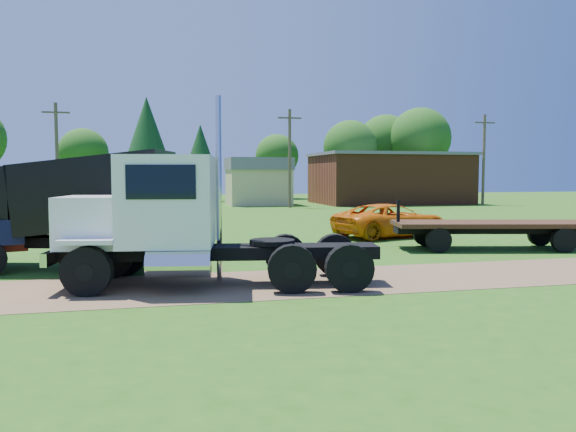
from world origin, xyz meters
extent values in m
plane|color=#245813|center=(0.00, 0.00, 0.00)|extent=(140.00, 140.00, 0.00)
cube|color=brown|center=(0.00, 0.00, 0.01)|extent=(120.00, 4.20, 0.01)
cube|color=black|center=(-4.38, 0.16, 0.92)|extent=(8.68, 2.50, 0.34)
cylinder|color=black|center=(-7.87, -0.50, 0.63)|extent=(1.31, 0.61, 1.26)
cylinder|color=black|center=(-7.87, -0.50, 0.63)|extent=(0.51, 0.49, 0.44)
cylinder|color=black|center=(-7.46, 1.93, 0.63)|extent=(1.31, 0.61, 1.26)
cylinder|color=black|center=(-7.46, 1.93, 0.63)|extent=(0.51, 0.49, 0.44)
cylinder|color=black|center=(-2.77, -1.35, 0.63)|extent=(1.31, 0.61, 1.26)
cylinder|color=black|center=(-2.77, -1.35, 0.63)|extent=(0.51, 0.49, 0.44)
cylinder|color=black|center=(-2.36, 1.07, 0.63)|extent=(1.31, 0.61, 1.26)
cylinder|color=black|center=(-2.36, 1.07, 0.63)|extent=(0.51, 0.49, 0.44)
cylinder|color=black|center=(-1.29, -1.60, 0.63)|extent=(1.31, 0.61, 1.26)
cylinder|color=black|center=(-1.29, -1.60, 0.63)|extent=(0.51, 0.49, 0.44)
cylinder|color=black|center=(-0.89, 0.83, 0.63)|extent=(1.31, 0.61, 1.26)
cylinder|color=black|center=(-0.89, 0.83, 0.63)|extent=(0.51, 0.49, 0.44)
cube|color=white|center=(-7.61, 0.70, 1.78)|extent=(2.36, 2.27, 1.38)
cube|color=silver|center=(-8.63, 0.88, 1.72)|extent=(0.38, 1.71, 1.15)
cube|color=silver|center=(-8.68, 0.88, 0.92)|extent=(0.61, 2.63, 0.34)
cube|color=white|center=(-5.79, 0.40, 2.36)|extent=(2.83, 3.12, 2.41)
cube|color=black|center=(-6.96, 0.60, 2.87)|extent=(0.44, 2.28, 0.98)
cube|color=black|center=(-6.02, -0.97, 2.87)|extent=(1.71, 0.33, 0.86)
cube|color=black|center=(-5.56, 1.77, 2.87)|extent=(1.71, 0.33, 0.86)
cube|color=white|center=(-7.87, -0.50, 1.38)|extent=(1.45, 0.74, 0.11)
cube|color=white|center=(-7.46, 1.93, 1.38)|extent=(1.45, 0.74, 0.11)
cylinder|color=silver|center=(-5.61, -0.97, 0.80)|extent=(1.70, 0.95, 0.69)
cylinder|color=silver|center=(-4.39, 0.81, 2.64)|extent=(0.19, 0.19, 5.28)
cylinder|color=black|center=(-3.02, -0.06, 1.18)|extent=(1.46, 1.46, 0.14)
cube|color=black|center=(-9.82, 4.33, 0.88)|extent=(8.80, 3.44, 0.33)
cylinder|color=black|center=(-8.43, 2.74, 0.61)|extent=(1.27, 0.70, 1.21)
cylinder|color=black|center=(-8.43, 2.74, 0.61)|extent=(0.52, 0.51, 0.43)
cylinder|color=black|center=(-7.81, 4.97, 0.61)|extent=(1.27, 0.70, 1.21)
cylinder|color=black|center=(-7.81, 4.97, 0.61)|extent=(0.52, 0.51, 0.43)
cylinder|color=black|center=(-7.05, 2.36, 0.61)|extent=(1.27, 0.70, 1.21)
cylinder|color=black|center=(-7.05, 2.36, 0.61)|extent=(0.52, 0.51, 0.43)
cylinder|color=black|center=(-6.43, 4.59, 0.61)|extent=(1.27, 0.70, 1.21)
cylinder|color=black|center=(-6.43, 4.59, 0.61)|extent=(0.52, 0.51, 0.43)
cube|color=black|center=(-7.91, 3.80, 2.48)|extent=(5.38, 3.85, 2.68)
imported|color=orange|center=(5.11, 10.23, 0.81)|extent=(6.34, 4.08, 1.63)
cube|color=#32190F|center=(7.25, 5.04, 1.04)|extent=(8.23, 4.07, 0.18)
cube|color=black|center=(7.25, 5.04, 0.79)|extent=(7.92, 2.72, 0.25)
cylinder|color=black|center=(4.61, 4.58, 0.49)|extent=(1.03, 0.51, 0.99)
cylinder|color=black|center=(5.07, 6.61, 0.49)|extent=(1.03, 0.51, 0.99)
cylinder|color=black|center=(9.43, 3.48, 0.49)|extent=(1.03, 0.51, 0.99)
cylinder|color=black|center=(9.89, 5.50, 0.49)|extent=(1.03, 0.51, 0.99)
cube|color=black|center=(3.50, 5.90, 1.53)|extent=(0.14, 0.14, 0.99)
imported|color=#999999|center=(-5.27, 7.36, 1.01)|extent=(1.22, 1.13, 2.01)
cube|color=brown|center=(18.00, 40.00, 2.50)|extent=(15.00, 10.00, 5.00)
cube|color=slate|center=(18.00, 40.00, 5.15)|extent=(15.40, 10.40, 0.30)
cube|color=tan|center=(4.00, 40.00, 1.80)|extent=(6.00, 5.00, 3.60)
cube|color=slate|center=(4.00, 40.00, 4.10)|extent=(6.20, 5.40, 1.20)
cylinder|color=#433826|center=(-14.00, 35.00, 4.50)|extent=(0.28, 0.28, 9.00)
cube|color=#433826|center=(-14.00, 35.00, 8.20)|extent=(2.20, 0.14, 0.14)
cylinder|color=#433826|center=(6.00, 35.00, 4.50)|extent=(0.28, 0.28, 9.00)
cube|color=#433826|center=(6.00, 35.00, 8.20)|extent=(2.20, 0.14, 0.14)
cylinder|color=#433826|center=(26.00, 35.00, 4.50)|extent=(0.28, 0.28, 9.00)
cube|color=#433826|center=(26.00, 35.00, 8.20)|extent=(2.20, 0.14, 0.14)
cylinder|color=#3D2A19|center=(-13.92, 52.51, 1.48)|extent=(0.56, 0.56, 2.96)
sphere|color=#1F4F13|center=(-13.92, 52.51, 5.50)|extent=(5.59, 5.59, 5.59)
cylinder|color=#3D2A19|center=(-0.97, 49.13, 1.53)|extent=(0.56, 0.56, 3.07)
cone|color=black|center=(-0.97, 49.13, 5.87)|extent=(3.86, 3.86, 5.70)
cylinder|color=#3D2A19|center=(9.00, 54.15, 1.45)|extent=(0.56, 0.56, 2.90)
sphere|color=#1F4F13|center=(9.00, 54.15, 5.38)|extent=(5.46, 5.46, 5.46)
cylinder|color=#3D2A19|center=(16.62, 48.26, 1.69)|extent=(0.56, 0.56, 3.39)
sphere|color=#1F4F13|center=(16.62, 48.26, 6.29)|extent=(6.39, 6.39, 6.39)
cylinder|color=#3D2A19|center=(26.28, 49.48, 2.03)|extent=(0.56, 0.56, 4.06)
sphere|color=#1F4F13|center=(26.28, 49.48, 7.53)|extent=(7.65, 7.65, 7.65)
cylinder|color=#3D2A19|center=(-6.80, 47.51, 2.01)|extent=(0.56, 0.56, 4.01)
cone|color=black|center=(-6.80, 47.51, 7.68)|extent=(5.04, 5.04, 7.45)
cylinder|color=#3D2A19|center=(23.34, 53.38, 1.93)|extent=(0.56, 0.56, 3.87)
sphere|color=#1F4F13|center=(23.34, 53.38, 7.18)|extent=(7.29, 7.29, 7.29)
camera|label=1|loc=(-6.20, -15.23, 3.06)|focal=35.00mm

